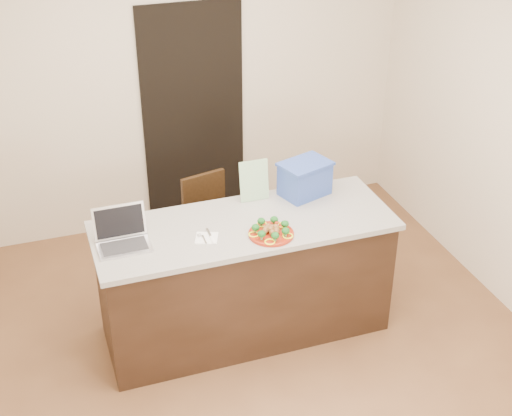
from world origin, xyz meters
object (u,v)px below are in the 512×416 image
object	(u,v)px
island	(245,278)
napkin	(207,238)
laptop	(122,234)
blue_box	(305,178)
plate	(271,234)
chair	(207,220)
yogurt_bottle	(277,228)

from	to	relation	value
island	napkin	world-z (taller)	napkin
laptop	blue_box	world-z (taller)	blue_box
island	plate	xyz separation A→B (m)	(0.12, -0.20, 0.47)
blue_box	napkin	bearing A→B (deg)	-175.50
napkin	chair	world-z (taller)	napkin
laptop	blue_box	xyz separation A→B (m)	(1.37, 0.22, 0.06)
laptop	chair	bearing A→B (deg)	45.55
laptop	plate	bearing A→B (deg)	-13.77
napkin	yogurt_bottle	world-z (taller)	yogurt_bottle
plate	chair	xyz separation A→B (m)	(-0.16, 1.03, -0.45)
yogurt_bottle	blue_box	size ratio (longest dim) A/B	0.17
plate	napkin	world-z (taller)	plate
yogurt_bottle	napkin	bearing A→B (deg)	171.76
plate	napkin	distance (m)	0.43
blue_box	chair	size ratio (longest dim) A/B	0.49
island	laptop	size ratio (longest dim) A/B	6.03
chair	napkin	bearing A→B (deg)	-117.78
island	yogurt_bottle	bearing A→B (deg)	-45.20
plate	laptop	xyz separation A→B (m)	(-0.94, 0.22, 0.05)
plate	yogurt_bottle	distance (m)	0.06
island	napkin	distance (m)	0.56
napkin	blue_box	size ratio (longest dim) A/B	0.35
napkin	chair	bearing A→B (deg)	74.97
yogurt_bottle	chair	bearing A→B (deg)	102.08
blue_box	laptop	bearing A→B (deg)	171.13
island	chair	bearing A→B (deg)	93.05
island	yogurt_bottle	distance (m)	0.54
napkin	blue_box	world-z (taller)	blue_box
plate	blue_box	bearing A→B (deg)	46.80
island	napkin	size ratio (longest dim) A/B	14.29
blue_box	chair	xyz separation A→B (m)	(-0.59, 0.58, -0.57)
island	laptop	bearing A→B (deg)	178.51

